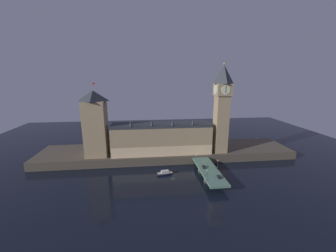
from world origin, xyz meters
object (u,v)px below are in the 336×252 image
at_px(car_northbound_lead, 204,167).
at_px(car_southbound_lead, 219,177).
at_px(victoria_tower, 95,124).
at_px(pedestrian_near_rail, 205,174).
at_px(street_lamp_mid, 218,163).
at_px(street_lamp_near, 207,174).
at_px(street_lamp_far, 196,157).
at_px(pedestrian_mid_walk, 217,168).
at_px(boat_upstream, 165,173).
at_px(clock_tower, 222,107).

relative_size(car_northbound_lead, car_southbound_lead, 0.97).
bearing_deg(car_southbound_lead, victoria_tower, 151.40).
relative_size(pedestrian_near_rail, street_lamp_mid, 0.23).
distance_m(street_lamp_near, street_lamp_far, 29.45).
xyz_separation_m(street_lamp_near, street_lamp_far, (0.00, 29.44, -0.80)).
bearing_deg(victoria_tower, car_northbound_lead, -21.10).
bearing_deg(pedestrian_mid_walk, street_lamp_far, 127.87).
height_order(pedestrian_near_rail, pedestrian_mid_walk, pedestrian_mid_walk).
height_order(victoria_tower, boat_upstream, victoria_tower).
bearing_deg(street_lamp_mid, pedestrian_mid_walk, -138.98).
distance_m(car_southbound_lead, pedestrian_near_rail, 9.29).
bearing_deg(victoria_tower, street_lamp_mid, -21.28).
bearing_deg(street_lamp_mid, pedestrian_near_rail, -144.17).
relative_size(clock_tower, car_northbound_lead, 17.13).
bearing_deg(pedestrian_mid_walk, car_southbound_lead, -103.40).
bearing_deg(car_northbound_lead, pedestrian_mid_walk, -25.73).
relative_size(victoria_tower, street_lamp_near, 8.19).
xyz_separation_m(pedestrian_near_rail, boat_upstream, (-25.17, 15.42, -5.24)).
bearing_deg(clock_tower, street_lamp_mid, -111.93).
height_order(victoria_tower, street_lamp_near, victoria_tower).
relative_size(clock_tower, car_southbound_lead, 16.55).
height_order(street_lamp_near, boat_upstream, street_lamp_near).
bearing_deg(pedestrian_near_rail, street_lamp_mid, 35.83).
xyz_separation_m(clock_tower, street_lamp_near, (-24.89, -46.44, -35.70)).
xyz_separation_m(street_lamp_near, boat_upstream, (-24.77, 21.68, -8.87)).
bearing_deg(street_lamp_mid, street_lamp_far, 129.46).
bearing_deg(pedestrian_near_rail, car_northbound_lead, 76.95).
height_order(victoria_tower, pedestrian_near_rail, victoria_tower).
distance_m(pedestrian_mid_walk, street_lamp_near, 18.88).
xyz_separation_m(car_northbound_lead, boat_upstream, (-28.00, 3.21, -5.10)).
bearing_deg(victoria_tower, car_southbound_lead, -28.60).
bearing_deg(clock_tower, street_lamp_far, -145.66).
relative_size(car_southbound_lead, boat_upstream, 0.35).
bearing_deg(pedestrian_near_rail, pedestrian_mid_walk, 35.63).
distance_m(pedestrian_near_rail, boat_upstream, 29.98).
relative_size(car_northbound_lead, street_lamp_near, 0.60).
xyz_separation_m(clock_tower, street_lamp_far, (-24.89, -17.00, -36.49)).
relative_size(pedestrian_near_rail, boat_upstream, 0.13).
bearing_deg(car_northbound_lead, street_lamp_near, -99.92).
bearing_deg(boat_upstream, street_lamp_mid, -10.68).
bearing_deg(pedestrian_near_rail, street_lamp_far, 90.99).
height_order(clock_tower, pedestrian_near_rail, clock_tower).
bearing_deg(car_northbound_lead, clock_tower, 52.25).
bearing_deg(street_lamp_near, victoria_tower, 147.39).
height_order(pedestrian_mid_walk, street_lamp_near, street_lamp_near).
bearing_deg(pedestrian_near_rail, victoria_tower, 150.91).
bearing_deg(boat_upstream, pedestrian_near_rail, -31.48).
bearing_deg(street_lamp_near, boat_upstream, 138.81).
bearing_deg(car_southbound_lead, street_lamp_mid, 75.20).
distance_m(victoria_tower, car_southbound_lead, 102.21).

